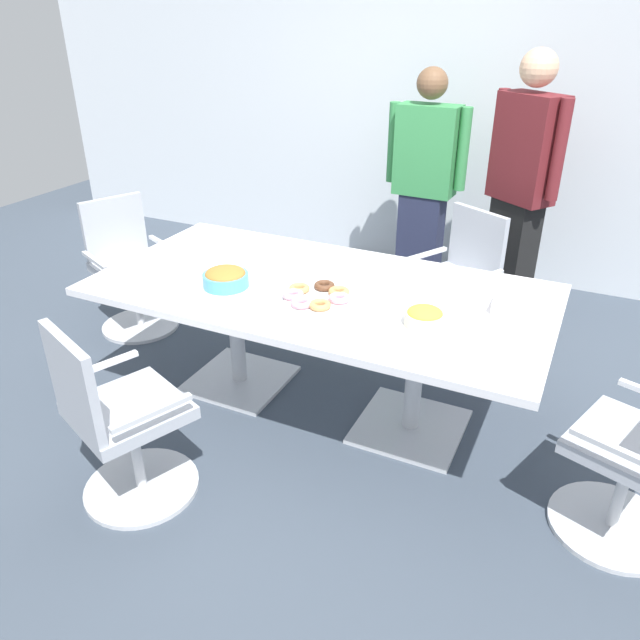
% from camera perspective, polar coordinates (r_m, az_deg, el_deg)
% --- Properties ---
extents(ground_plane, '(10.00, 10.00, 0.01)m').
position_cam_1_polar(ground_plane, '(3.60, -0.00, -7.87)').
color(ground_plane, '#3D4754').
extents(back_wall, '(8.00, 0.10, 2.80)m').
position_cam_1_polar(back_wall, '(5.25, 12.10, 19.52)').
color(back_wall, silver).
rests_on(back_wall, ground).
extents(conference_table, '(2.40, 1.20, 0.75)m').
position_cam_1_polar(conference_table, '(3.27, -0.00, 1.17)').
color(conference_table, silver).
rests_on(conference_table, ground).
extents(office_chair_0, '(0.70, 0.70, 0.91)m').
position_cam_1_polar(office_chair_0, '(2.90, -18.31, -9.33)').
color(office_chair_0, silver).
rests_on(office_chair_0, ground).
extents(office_chair_2, '(0.73, 0.73, 0.91)m').
position_cam_1_polar(office_chair_2, '(4.13, 12.63, 2.94)').
color(office_chair_2, silver).
rests_on(office_chair_2, ground).
extents(office_chair_3, '(0.71, 0.71, 0.91)m').
position_cam_1_polar(office_chair_3, '(4.47, -17.39, 4.24)').
color(office_chair_3, silver).
rests_on(office_chair_3, ground).
extents(person_standing_0, '(0.61, 0.24, 1.70)m').
position_cam_1_polar(person_standing_0, '(4.71, 9.75, 12.45)').
color(person_standing_0, '#232842').
rests_on(person_standing_0, ground).
extents(person_standing_1, '(0.54, 0.43, 1.85)m').
position_cam_1_polar(person_standing_1, '(4.45, 18.30, 11.75)').
color(person_standing_1, black).
rests_on(person_standing_1, ground).
extents(snack_bowl_pretzels, '(0.24, 0.24, 0.10)m').
position_cam_1_polar(snack_bowl_pretzels, '(3.24, -8.84, 3.97)').
color(snack_bowl_pretzels, '#4C9EC6').
rests_on(snack_bowl_pretzels, conference_table).
extents(snack_bowl_chips_yellow, '(0.19, 0.19, 0.09)m').
position_cam_1_polar(snack_bowl_chips_yellow, '(2.85, 9.78, 0.31)').
color(snack_bowl_chips_yellow, beige).
rests_on(snack_bowl_chips_yellow, conference_table).
extents(donut_platter, '(0.34, 0.34, 0.04)m').
position_cam_1_polar(donut_platter, '(3.06, -0.31, 2.24)').
color(donut_platter, white).
rests_on(donut_platter, conference_table).
extents(plate_stack, '(0.18, 0.18, 0.03)m').
position_cam_1_polar(plate_stack, '(3.66, -11.75, 5.91)').
color(plate_stack, white).
rests_on(plate_stack, conference_table).
extents(napkin_pile, '(0.17, 0.17, 0.07)m').
position_cam_1_polar(napkin_pile, '(3.08, 17.57, 1.35)').
color(napkin_pile, white).
rests_on(napkin_pile, conference_table).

